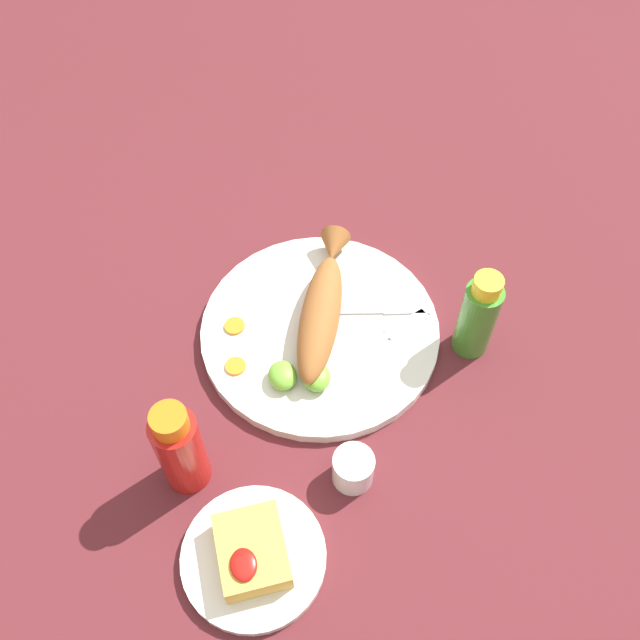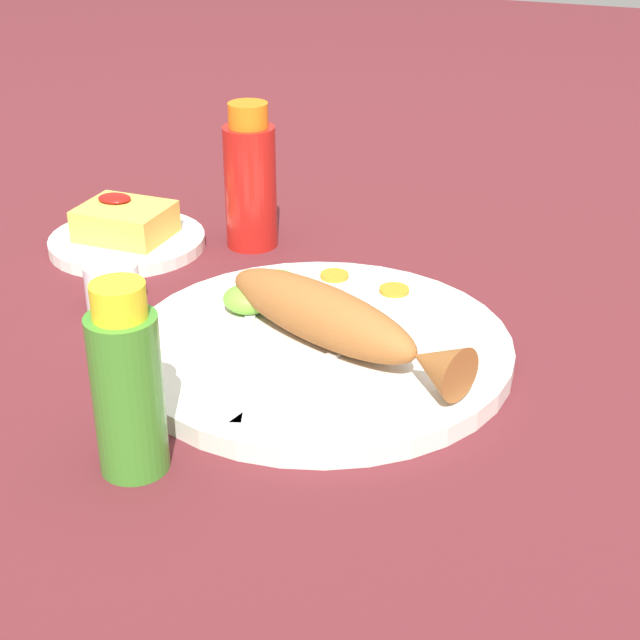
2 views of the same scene
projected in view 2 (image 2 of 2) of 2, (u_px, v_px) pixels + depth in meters
The scene contains 14 objects.
ground_plane at pixel (320, 357), 0.89m from camera, with size 4.00×4.00×0.00m, color #561E23.
main_plate at pixel (320, 348), 0.89m from camera, with size 0.35×0.35×0.02m, color silver.
fried_fish at pixel (335, 320), 0.86m from camera, with size 0.26×0.15×0.05m.
fork_near at pixel (289, 387), 0.81m from camera, with size 0.05×0.18×0.00m.
fork_far at pixel (240, 372), 0.83m from camera, with size 0.08×0.18×0.00m.
carrot_slice_near at pixel (394, 290), 0.97m from camera, with size 0.03×0.03×0.00m, color orange.
carrot_slice_mid at pixel (334, 275), 1.00m from camera, with size 0.03×0.03×0.00m, color orange.
lime_wedge_main at pixel (278, 284), 0.96m from camera, with size 0.05×0.04×0.03m, color #6BB233.
lime_wedge_side at pixel (247, 300), 0.93m from camera, with size 0.05×0.04×0.03m, color #6BB233.
hot_sauce_bottle_red at pixel (250, 181), 1.09m from camera, with size 0.06×0.06×0.16m.
hot_sauce_bottle_green at pixel (127, 386), 0.71m from camera, with size 0.05×0.05×0.15m.
salt_cup at pixel (113, 291), 0.96m from camera, with size 0.05×0.05×0.05m.
side_plate_fries at pixel (127, 242), 1.11m from camera, with size 0.18×0.18×0.01m, color silver.
fries_pile at pixel (125, 221), 1.10m from camera, with size 0.10×0.08×0.04m.
Camera 2 is at (-0.28, 0.72, 0.44)m, focal length 55.00 mm.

